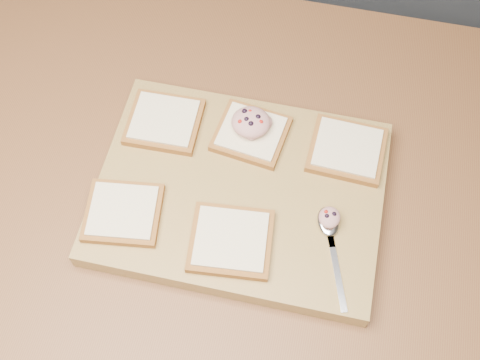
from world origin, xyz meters
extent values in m
plane|color=#515459|center=(0.00, 0.00, 0.00)|extent=(4.00, 4.00, 0.00)
cube|color=slate|center=(0.00, 0.00, 0.42)|extent=(1.90, 0.75, 0.84)
cube|color=brown|center=(0.00, 0.00, 0.87)|extent=(2.00, 0.80, 0.06)
cube|color=#A38346|center=(-0.13, -0.05, 0.92)|extent=(0.45, 0.34, 0.04)
cube|color=brown|center=(-0.28, 0.04, 0.94)|extent=(0.12, 0.11, 0.01)
cube|color=beige|center=(-0.28, 0.04, 0.95)|extent=(0.10, 0.09, 0.00)
cube|color=brown|center=(-0.13, 0.05, 0.94)|extent=(0.12, 0.12, 0.01)
cube|color=beige|center=(-0.13, 0.05, 0.95)|extent=(0.11, 0.10, 0.00)
cube|color=brown|center=(0.02, 0.05, 0.94)|extent=(0.12, 0.11, 0.01)
cube|color=beige|center=(0.02, 0.05, 0.95)|extent=(0.11, 0.10, 0.00)
cube|color=brown|center=(-0.29, -0.13, 0.94)|extent=(0.13, 0.12, 0.01)
cube|color=beige|center=(-0.29, -0.13, 0.95)|extent=(0.11, 0.10, 0.00)
cube|color=brown|center=(-0.12, -0.14, 0.94)|extent=(0.13, 0.12, 0.01)
cube|color=beige|center=(-0.12, -0.14, 0.95)|extent=(0.11, 0.10, 0.00)
ellipsoid|color=tan|center=(-0.14, 0.05, 0.97)|extent=(0.06, 0.06, 0.03)
sphere|color=black|center=(-0.12, 0.06, 0.98)|extent=(0.01, 0.01, 0.01)
sphere|color=black|center=(-0.15, 0.06, 0.98)|extent=(0.01, 0.01, 0.01)
sphere|color=black|center=(-0.13, 0.04, 0.98)|extent=(0.01, 0.01, 0.01)
sphere|color=black|center=(-0.14, 0.05, 0.98)|extent=(0.01, 0.01, 0.01)
sphere|color=#A5140C|center=(-0.12, 0.05, 0.98)|extent=(0.01, 0.01, 0.01)
sphere|color=#A5140C|center=(-0.14, 0.07, 0.98)|extent=(0.01, 0.01, 0.01)
sphere|color=#A5140C|center=(-0.15, 0.04, 0.98)|extent=(0.01, 0.01, 0.01)
ellipsoid|color=silver|center=(0.01, -0.08, 0.94)|extent=(0.05, 0.06, 0.01)
cube|color=silver|center=(0.02, -0.11, 0.94)|extent=(0.02, 0.03, 0.00)
cube|color=silver|center=(0.04, -0.16, 0.94)|extent=(0.05, 0.12, 0.00)
ellipsoid|color=tan|center=(0.01, -0.08, 0.96)|extent=(0.03, 0.04, 0.02)
sphere|color=black|center=(0.02, -0.08, 0.96)|extent=(0.01, 0.01, 0.01)
sphere|color=black|center=(0.01, -0.08, 0.96)|extent=(0.01, 0.01, 0.01)
sphere|color=#A5140C|center=(0.01, -0.08, 0.96)|extent=(0.01, 0.01, 0.01)
camera|label=1|loc=(-0.04, -0.48, 1.77)|focal=45.00mm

